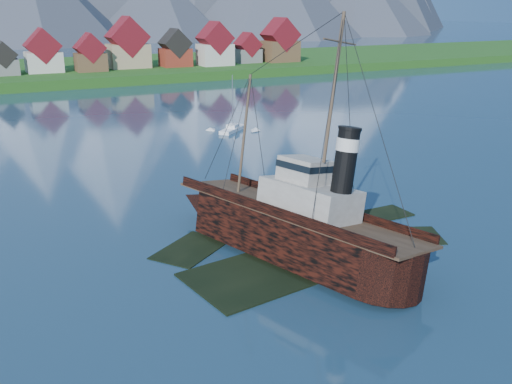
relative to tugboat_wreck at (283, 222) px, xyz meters
name	(u,v)px	position (x,y,z in m)	size (l,w,h in m)	color
ground	(298,254)	(0.98, -1.41, -3.09)	(1400.00, 1400.00, 0.00)	#1B374D
shoal	(301,246)	(2.75, 0.74, -3.44)	(31.71, 21.24, 1.14)	black
shore_bank	(45,76)	(0.98, 168.59, -3.09)	(600.00, 80.00, 3.20)	#204915
seawall	(64,89)	(0.98, 130.59, -3.09)	(600.00, 2.50, 2.00)	#3F3D38
tugboat_wreck	(283,222)	(0.00, 0.00, 0.00)	(7.21, 31.06, 24.61)	black
sailboat_d	(233,130)	(20.21, 54.61, -2.83)	(7.76, 6.97, 11.41)	white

